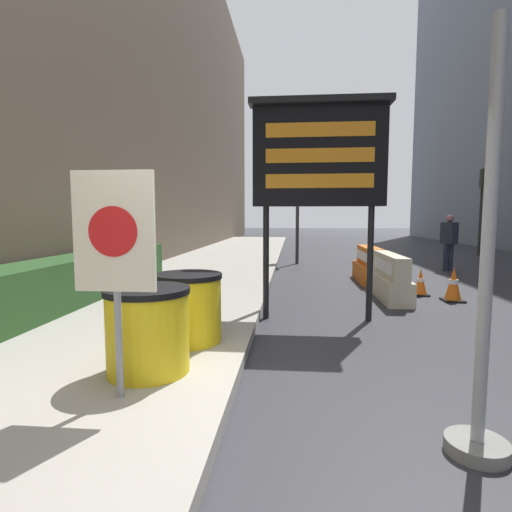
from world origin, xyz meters
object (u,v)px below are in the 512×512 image
object	(u,v)px
traffic_cone_near	(421,282)
traffic_light_near_curb	(298,194)
warning_sign	(115,245)
jersey_barrier_orange_near	(369,266)
message_board	(319,157)
barrel_drum_foreground	(148,330)
pedestrian_worker	(449,238)
traffic_cone_far	(453,285)
traffic_light_far_side	(483,193)
barrel_drum_middle	(188,307)
jersey_barrier_cream	(390,279)
traffic_cone_mid	(395,264)

from	to	relation	value
traffic_cone_near	traffic_light_near_curb	distance (m)	6.63
warning_sign	jersey_barrier_orange_near	bearing A→B (deg)	65.19
message_board	barrel_drum_foreground	bearing A→B (deg)	-122.84
traffic_cone_near	pedestrian_worker	distance (m)	4.81
traffic_light_near_curb	jersey_barrier_orange_near	bearing A→B (deg)	-63.74
jersey_barrier_orange_near	pedestrian_worker	distance (m)	3.79
traffic_cone_far	traffic_light_far_side	world-z (taller)	traffic_light_far_side
barrel_drum_middle	jersey_barrier_cream	xyz separation A→B (m)	(3.31, 3.73, -0.17)
traffic_cone_mid	traffic_light_near_curb	size ratio (longest dim) A/B	0.21
barrel_drum_middle	jersey_barrier_orange_near	size ratio (longest dim) A/B	0.47
traffic_cone_near	traffic_cone_mid	bearing A→B (deg)	86.69
traffic_cone_far	pedestrian_worker	xyz separation A→B (m)	(1.68, 4.80, 0.71)
message_board	traffic_light_far_side	xyz separation A→B (m)	(7.89, 11.92, 0.09)
jersey_barrier_orange_near	traffic_light_near_curb	size ratio (longest dim) A/B	0.52
traffic_light_far_side	pedestrian_worker	bearing A→B (deg)	-121.93
jersey_barrier_orange_near	traffic_light_near_curb	distance (m)	4.73
barrel_drum_middle	jersey_barrier_cream	world-z (taller)	barrel_drum_middle
barrel_drum_foreground	traffic_cone_mid	size ratio (longest dim) A/B	1.17
jersey_barrier_cream	barrel_drum_foreground	bearing A→B (deg)	-126.16
message_board	traffic_light_near_curb	world-z (taller)	message_board
message_board	traffic_cone_near	xyz separation A→B (m)	(2.37, 2.27, -2.38)
barrel_drum_middle	pedestrian_worker	distance (m)	10.41
pedestrian_worker	jersey_barrier_orange_near	bearing A→B (deg)	-78.20
barrel_drum_foreground	warning_sign	bearing A→B (deg)	-94.29
traffic_cone_near	barrel_drum_foreground	bearing A→B (deg)	-129.42
traffic_cone_far	jersey_barrier_cream	bearing A→B (deg)	171.59
traffic_cone_near	traffic_light_far_side	bearing A→B (deg)	60.24
warning_sign	traffic_cone_mid	distance (m)	9.68
barrel_drum_foreground	jersey_barrier_orange_near	size ratio (longest dim) A/B	0.47
traffic_light_far_side	pedestrian_worker	world-z (taller)	traffic_light_far_side
message_board	traffic_light_near_curb	bearing A→B (deg)	91.78
message_board	jersey_barrier_cream	size ratio (longest dim) A/B	1.78
traffic_cone_near	traffic_light_far_side	world-z (taller)	traffic_light_far_side
message_board	pedestrian_worker	xyz separation A→B (m)	(4.51, 6.51, -1.62)
jersey_barrier_cream	traffic_light_far_side	bearing A→B (deg)	58.02
jersey_barrier_orange_near	traffic_light_near_curb	world-z (taller)	traffic_light_near_curb
jersey_barrier_orange_near	message_board	bearing A→B (deg)	-111.38
barrel_drum_middle	jersey_barrier_cream	distance (m)	4.99
barrel_drum_middle	traffic_cone_mid	bearing A→B (deg)	58.75
traffic_cone_mid	traffic_light_near_curb	bearing A→B (deg)	134.68
barrel_drum_foreground	message_board	size ratio (longest dim) A/B	0.24
traffic_cone_far	traffic_light_far_side	distance (m)	11.65
warning_sign	traffic_cone_mid	xyz separation A→B (m)	(4.41, 8.54, -1.12)
jersey_barrier_cream	barrel_drum_middle	bearing A→B (deg)	-131.63
message_board	jersey_barrier_orange_near	xyz separation A→B (m)	(1.62, 4.15, -2.27)
traffic_cone_mid	warning_sign	bearing A→B (deg)	-117.30
traffic_cone_mid	traffic_cone_far	size ratio (longest dim) A/B	1.04
barrel_drum_foreground	traffic_light_far_side	size ratio (longest dim) A/B	0.22
traffic_light_near_curb	traffic_light_far_side	bearing A→B (deg)	26.13
barrel_drum_foreground	barrel_drum_middle	distance (m)	1.01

